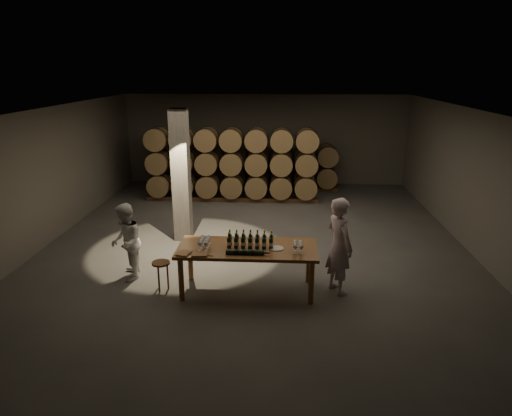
# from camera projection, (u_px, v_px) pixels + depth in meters

# --- Properties ---
(room) EXTENTS (12.00, 12.00, 12.00)m
(room) POSITION_uv_depth(u_px,v_px,m) (181.00, 176.00, 10.96)
(room) COLOR #4D4B49
(room) RESTS_ON ground
(tasting_table) EXTENTS (2.60, 1.10, 0.90)m
(tasting_table) POSITION_uv_depth(u_px,v_px,m) (247.00, 252.00, 8.53)
(tasting_table) COLOR brown
(tasting_table) RESTS_ON ground
(barrel_stack_back) EXTENTS (6.26, 0.95, 1.57)m
(barrel_stack_back) POSITION_uv_depth(u_px,v_px,m) (248.00, 165.00, 15.89)
(barrel_stack_back) COLOR brown
(barrel_stack_back) RESTS_ON ground
(barrel_stack_front) EXTENTS (5.48, 0.95, 2.31)m
(barrel_stack_front) POSITION_uv_depth(u_px,v_px,m) (232.00, 163.00, 14.47)
(barrel_stack_front) COLOR brown
(barrel_stack_front) RESTS_ON ground
(bottle_cluster) EXTENTS (0.86, 0.23, 0.31)m
(bottle_cluster) POSITION_uv_depth(u_px,v_px,m) (250.00, 241.00, 8.48)
(bottle_cluster) COLOR black
(bottle_cluster) RESTS_ON tasting_table
(lying_bottles) EXTENTS (0.78, 0.09, 0.09)m
(lying_bottles) POSITION_uv_depth(u_px,v_px,m) (246.00, 253.00, 8.14)
(lying_bottles) COLOR black
(lying_bottles) RESTS_ON tasting_table
(glass_cluster_left) EXTENTS (0.20, 0.42, 0.18)m
(glass_cluster_left) POSITION_uv_depth(u_px,v_px,m) (204.00, 240.00, 8.47)
(glass_cluster_left) COLOR silver
(glass_cluster_left) RESTS_ON tasting_table
(glass_cluster_right) EXTENTS (0.20, 0.31, 0.17)m
(glass_cluster_right) POSITION_uv_depth(u_px,v_px,m) (298.00, 245.00, 8.28)
(glass_cluster_right) COLOR silver
(glass_cluster_right) RESTS_ON tasting_table
(plate) EXTENTS (0.26, 0.26, 0.01)m
(plate) POSITION_uv_depth(u_px,v_px,m) (277.00, 248.00, 8.43)
(plate) COLOR silver
(plate) RESTS_ON tasting_table
(notebook_near) EXTENTS (0.30, 0.25, 0.03)m
(notebook_near) POSITION_uv_depth(u_px,v_px,m) (199.00, 254.00, 8.14)
(notebook_near) COLOR #905E34
(notebook_near) RESTS_ON tasting_table
(notebook_corner) EXTENTS (0.27, 0.31, 0.02)m
(notebook_corner) POSITION_uv_depth(u_px,v_px,m) (184.00, 253.00, 8.20)
(notebook_corner) COLOR #905E34
(notebook_corner) RESTS_ON tasting_table
(pen) EXTENTS (0.13, 0.03, 0.01)m
(pen) POSITION_uv_depth(u_px,v_px,m) (210.00, 256.00, 8.10)
(pen) COLOR black
(pen) RESTS_ON tasting_table
(stool) EXTENTS (0.34, 0.34, 0.57)m
(stool) POSITION_uv_depth(u_px,v_px,m) (161.00, 267.00, 8.68)
(stool) COLOR brown
(stool) RESTS_ON ground
(person_man) EXTENTS (0.71, 0.81, 1.86)m
(person_man) POSITION_uv_depth(u_px,v_px,m) (339.00, 246.00, 8.49)
(person_man) COLOR beige
(person_man) RESTS_ON ground
(person_woman) EXTENTS (0.76, 0.88, 1.57)m
(person_woman) POSITION_uv_depth(u_px,v_px,m) (126.00, 242.00, 9.06)
(person_woman) COLOR white
(person_woman) RESTS_ON ground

